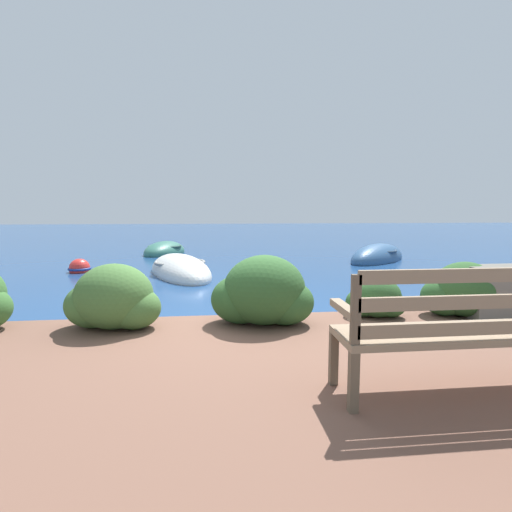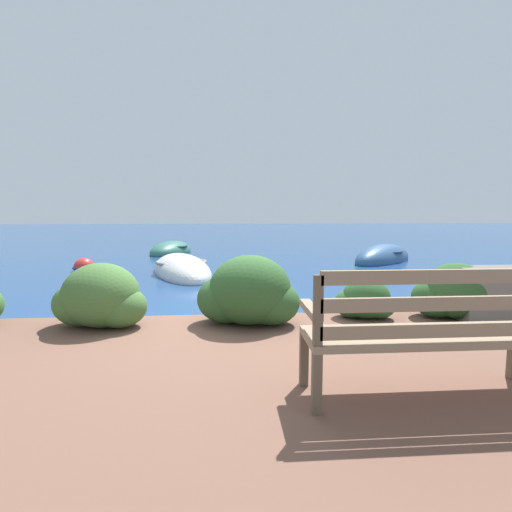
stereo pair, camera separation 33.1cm
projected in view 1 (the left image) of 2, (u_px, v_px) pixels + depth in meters
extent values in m
plane|color=navy|center=(244.00, 331.00, 5.01)|extent=(80.00, 80.00, 0.00)
cube|color=brown|center=(334.00, 358.00, 2.97)|extent=(0.06, 0.06, 0.40)
cube|color=brown|center=(353.00, 382.00, 2.56)|extent=(0.06, 0.06, 0.40)
cube|color=#8C755B|center=(455.00, 334.00, 2.83)|extent=(1.70, 0.48, 0.05)
cube|color=#8C755B|center=(475.00, 328.00, 2.61)|extent=(1.61, 0.04, 0.09)
cube|color=#8C755B|center=(477.00, 302.00, 2.59)|extent=(1.61, 0.04, 0.09)
cube|color=#8C755B|center=(479.00, 275.00, 2.57)|extent=(1.61, 0.04, 0.09)
cube|color=brown|center=(356.00, 310.00, 2.50)|extent=(0.06, 0.04, 0.45)
cube|color=#8C755B|center=(344.00, 309.00, 2.71)|extent=(0.07, 0.43, 0.05)
ellipsoid|color=#426B33|center=(114.00, 296.00, 4.36)|extent=(0.85, 0.76, 0.72)
ellipsoid|color=#426B33|center=(94.00, 305.00, 4.41)|extent=(0.63, 0.57, 0.51)
ellipsoid|color=#426B33|center=(134.00, 308.00, 4.36)|extent=(0.59, 0.53, 0.46)
ellipsoid|color=#2D5628|center=(264.00, 290.00, 4.53)|extent=(0.93, 0.84, 0.79)
ellipsoid|color=#2D5628|center=(241.00, 299.00, 4.59)|extent=(0.70, 0.63, 0.56)
ellipsoid|color=#2D5628|center=(285.00, 302.00, 4.53)|extent=(0.65, 0.59, 0.51)
ellipsoid|color=#2D5628|center=(377.00, 297.00, 4.85)|extent=(0.58, 0.52, 0.49)
ellipsoid|color=#2D5628|center=(363.00, 302.00, 4.88)|extent=(0.43, 0.39, 0.35)
ellipsoid|color=#2D5628|center=(390.00, 304.00, 4.85)|extent=(0.40, 0.36, 0.32)
ellipsoid|color=#2D5628|center=(465.00, 289.00, 4.88)|extent=(0.79, 0.71, 0.67)
ellipsoid|color=#2D5628|center=(445.00, 296.00, 4.93)|extent=(0.59, 0.53, 0.47)
ellipsoid|color=#2D5628|center=(482.00, 299.00, 4.88)|extent=(0.55, 0.50, 0.43)
ellipsoid|color=silver|center=(180.00, 272.00, 9.45)|extent=(2.11, 3.46, 0.82)
torus|color=gray|center=(180.00, 262.00, 9.42)|extent=(1.50, 1.50, 0.07)
cube|color=#846647|center=(175.00, 261.00, 9.86)|extent=(0.94, 0.40, 0.04)
cube|color=#846647|center=(184.00, 266.00, 9.05)|extent=(0.94, 0.40, 0.04)
ellipsoid|color=#2D517A|center=(378.00, 259.00, 11.99)|extent=(2.82, 2.84, 0.89)
torus|color=#2D4157|center=(378.00, 250.00, 11.96)|extent=(1.57, 1.57, 0.07)
cube|color=#846647|center=(372.00, 253.00, 11.62)|extent=(0.71, 0.70, 0.04)
cube|color=#846647|center=(382.00, 251.00, 12.24)|extent=(0.71, 0.70, 0.04)
ellipsoid|color=#336B5B|center=(165.00, 252.00, 13.86)|extent=(1.79, 2.45, 0.77)
torus|color=#304F46|center=(165.00, 246.00, 13.84)|extent=(1.46, 1.46, 0.07)
cube|color=#846647|center=(169.00, 246.00, 14.16)|extent=(0.90, 0.41, 0.04)
cube|color=#846647|center=(161.00, 248.00, 13.57)|extent=(0.90, 0.41, 0.04)
sphere|color=red|center=(80.00, 269.00, 9.78)|extent=(0.50, 0.50, 0.50)
torus|color=navy|center=(80.00, 269.00, 9.78)|extent=(0.55, 0.55, 0.06)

